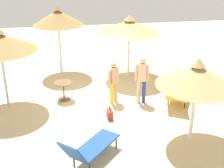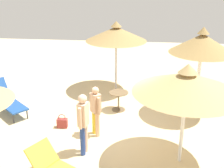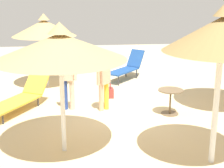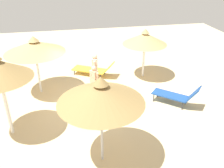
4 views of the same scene
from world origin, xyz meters
TOP-DOWN VIEW (x-y plane):
  - ground at (0.00, 0.00)m, footprint 24.00×24.00m
  - parasol_umbrella_far_left at (2.07, -1.50)m, footprint 2.55×2.55m
  - parasol_umbrella_center at (2.88, 1.32)m, footprint 2.09×2.09m
  - parasol_umbrella_front at (-3.01, -2.21)m, footprint 2.16×2.16m
  - lounge_chair_near_left at (-3.56, 0.71)m, footprint 1.79×1.68m
  - lounge_chair_edge at (-0.56, -2.79)m, footprint 2.23×1.68m
  - person_standing_near_right at (-0.44, -1.42)m, footprint 0.28×0.47m
  - person_standing_back at (-0.28, -0.46)m, footprint 0.36×0.40m
  - handbag at (-1.40, -0.15)m, footprint 0.33×0.18m
  - side_table_round at (0.24, 1.27)m, footprint 0.67×0.67m

SIDE VIEW (x-z plane):
  - ground at x=0.00m, z-range -0.10..0.00m
  - handbag at x=-1.40m, z-range -0.07..0.39m
  - lounge_chair_edge at x=-0.56m, z-range -0.05..0.74m
  - side_table_round at x=0.24m, z-range 0.13..0.81m
  - lounge_chair_near_left at x=-3.56m, z-range -0.04..0.98m
  - person_standing_back at x=-0.28m, z-range 0.10..1.64m
  - person_standing_near_right at x=-0.44m, z-range 0.13..1.84m
  - parasol_umbrella_front at x=-3.01m, z-range 0.76..3.25m
  - parasol_umbrella_far_left at x=2.07m, z-range 0.85..3.48m
  - parasol_umbrella_center at x=2.88m, z-range 0.96..3.94m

